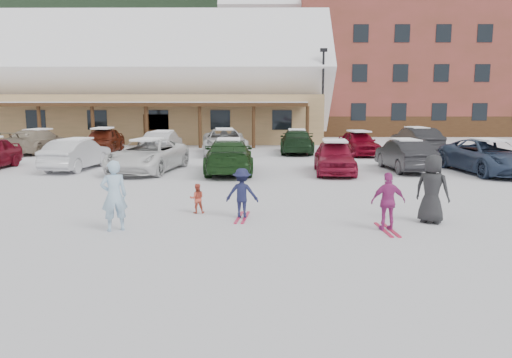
{
  "coord_description": "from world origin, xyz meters",
  "views": [
    {
      "loc": [
        0.39,
        -12.73,
        3.16
      ],
      "look_at": [
        0.3,
        1.0,
        1.0
      ],
      "focal_mm": 35.0,
      "sensor_mm": 36.0,
      "label": 1
    }
  ],
  "objects_px": {
    "parked_car_8": "(103,141)",
    "parked_car_1": "(77,154)",
    "child_magenta": "(388,202)",
    "parked_car_7": "(39,141)",
    "bystander_dark": "(432,189)",
    "parked_car_10": "(224,142)",
    "adult_skier": "(114,196)",
    "parked_car_5": "(405,155)",
    "parked_car_3": "(229,156)",
    "child_navy": "(242,193)",
    "parked_car_12": "(359,143)",
    "parked_car_11": "(297,141)",
    "parked_car_4": "(334,157)",
    "lamp_post": "(323,91)",
    "alpine_hotel": "(400,45)",
    "parked_car_6": "(489,156)",
    "parked_car_2": "(148,155)",
    "day_lodge": "(143,91)",
    "toddler_red": "(197,198)",
    "parked_car_9": "(163,143)",
    "parked_car_13": "(416,140)"
  },
  "relations": [
    {
      "from": "toddler_red",
      "to": "parked_car_1",
      "type": "xyz_separation_m",
      "value": [
        -6.69,
        9.02,
        0.29
      ]
    },
    {
      "from": "day_lodge",
      "to": "parked_car_13",
      "type": "relative_size",
      "value": 6.16
    },
    {
      "from": "child_magenta",
      "to": "parked_car_1",
      "type": "height_order",
      "value": "child_magenta"
    },
    {
      "from": "adult_skier",
      "to": "parked_car_5",
      "type": "relative_size",
      "value": 0.4
    },
    {
      "from": "day_lodge",
      "to": "parked_car_5",
      "type": "xyz_separation_m",
      "value": [
        16.0,
        -18.08,
        -3.23
      ]
    },
    {
      "from": "alpine_hotel",
      "to": "parked_car_10",
      "type": "height_order",
      "value": "alpine_hotel"
    },
    {
      "from": "parked_car_2",
      "to": "toddler_red",
      "type": "bearing_deg",
      "value": -59.14
    },
    {
      "from": "day_lodge",
      "to": "parked_car_11",
      "type": "xyz_separation_m",
      "value": [
        11.66,
        -10.4,
        -3.23
      ]
    },
    {
      "from": "day_lodge",
      "to": "parked_car_11",
      "type": "distance_m",
      "value": 15.96
    },
    {
      "from": "parked_car_1",
      "to": "parked_car_3",
      "type": "height_order",
      "value": "parked_car_3"
    },
    {
      "from": "child_magenta",
      "to": "parked_car_7",
      "type": "height_order",
      "value": "parked_car_7"
    },
    {
      "from": "alpine_hotel",
      "to": "lamp_post",
      "type": "relative_size",
      "value": 4.62
    },
    {
      "from": "adult_skier",
      "to": "child_magenta",
      "type": "height_order",
      "value": "adult_skier"
    },
    {
      "from": "child_navy",
      "to": "parked_car_11",
      "type": "relative_size",
      "value": 0.28
    },
    {
      "from": "parked_car_4",
      "to": "parked_car_3",
      "type": "bearing_deg",
      "value": -177.27
    },
    {
      "from": "parked_car_5",
      "to": "parked_car_10",
      "type": "height_order",
      "value": "parked_car_10"
    },
    {
      "from": "adult_skier",
      "to": "parked_car_8",
      "type": "height_order",
      "value": "adult_skier"
    },
    {
      "from": "lamp_post",
      "to": "adult_skier",
      "type": "bearing_deg",
      "value": -108.44
    },
    {
      "from": "parked_car_6",
      "to": "parked_car_7",
      "type": "relative_size",
      "value": 1.07
    },
    {
      "from": "child_navy",
      "to": "parked_car_5",
      "type": "height_order",
      "value": "parked_car_5"
    },
    {
      "from": "alpine_hotel",
      "to": "parked_car_7",
      "type": "height_order",
      "value": "alpine_hotel"
    },
    {
      "from": "bystander_dark",
      "to": "parked_car_13",
      "type": "distance_m",
      "value": 18.35
    },
    {
      "from": "parked_car_5",
      "to": "parked_car_8",
      "type": "distance_m",
      "value": 17.58
    },
    {
      "from": "parked_car_8",
      "to": "parked_car_12",
      "type": "xyz_separation_m",
      "value": [
        15.21,
        -0.7,
        -0.07
      ]
    },
    {
      "from": "day_lodge",
      "to": "child_navy",
      "type": "height_order",
      "value": "day_lodge"
    },
    {
      "from": "lamp_post",
      "to": "bystander_dark",
      "type": "bearing_deg",
      "value": -90.08
    },
    {
      "from": "parked_car_6",
      "to": "parked_car_10",
      "type": "height_order",
      "value": "parked_car_10"
    },
    {
      "from": "alpine_hotel",
      "to": "parked_car_11",
      "type": "distance_m",
      "value": 24.8
    },
    {
      "from": "toddler_red",
      "to": "parked_car_5",
      "type": "xyz_separation_m",
      "value": [
        8.37,
        8.77,
        0.29
      ]
    },
    {
      "from": "child_magenta",
      "to": "parked_car_11",
      "type": "height_order",
      "value": "child_magenta"
    },
    {
      "from": "bystander_dark",
      "to": "parked_car_10",
      "type": "distance_m",
      "value": 17.89
    },
    {
      "from": "parked_car_11",
      "to": "parked_car_1",
      "type": "bearing_deg",
      "value": 37.49
    },
    {
      "from": "child_navy",
      "to": "parked_car_10",
      "type": "relative_size",
      "value": 0.25
    },
    {
      "from": "parked_car_3",
      "to": "parked_car_7",
      "type": "xyz_separation_m",
      "value": [
        -12.05,
        8.27,
        -0.02
      ]
    },
    {
      "from": "parked_car_6",
      "to": "child_navy",
      "type": "bearing_deg",
      "value": -147.46
    },
    {
      "from": "parked_car_4",
      "to": "parked_car_9",
      "type": "xyz_separation_m",
      "value": [
        -8.97,
        7.49,
        -0.02
      ]
    },
    {
      "from": "child_navy",
      "to": "parked_car_12",
      "type": "xyz_separation_m",
      "value": [
        6.28,
        15.9,
        0.02
      ]
    },
    {
      "from": "parked_car_4",
      "to": "parked_car_10",
      "type": "relative_size",
      "value": 0.77
    },
    {
      "from": "child_magenta",
      "to": "bystander_dark",
      "type": "relative_size",
      "value": 0.8
    },
    {
      "from": "alpine_hotel",
      "to": "parked_car_4",
      "type": "relative_size",
      "value": 7.44
    },
    {
      "from": "parked_car_6",
      "to": "parked_car_8",
      "type": "bearing_deg",
      "value": 150.97
    },
    {
      "from": "adult_skier",
      "to": "parked_car_2",
      "type": "bearing_deg",
      "value": -106.89
    },
    {
      "from": "parked_car_11",
      "to": "child_navy",
      "type": "bearing_deg",
      "value": 83.66
    },
    {
      "from": "parked_car_6",
      "to": "parked_car_9",
      "type": "xyz_separation_m",
      "value": [
        -15.74,
        7.44,
        -0.04
      ]
    },
    {
      "from": "alpine_hotel",
      "to": "parked_car_12",
      "type": "relative_size",
      "value": 7.59
    },
    {
      "from": "parked_car_2",
      "to": "parked_car_9",
      "type": "xyz_separation_m",
      "value": [
        -0.67,
        7.05,
        -0.04
      ]
    },
    {
      "from": "parked_car_8",
      "to": "parked_car_1",
      "type": "bearing_deg",
      "value": -84.11
    },
    {
      "from": "lamp_post",
      "to": "parked_car_12",
      "type": "bearing_deg",
      "value": -79.44
    },
    {
      "from": "adult_skier",
      "to": "parked_car_11",
      "type": "bearing_deg",
      "value": -132.55
    },
    {
      "from": "parked_car_3",
      "to": "lamp_post",
      "type": "bearing_deg",
      "value": -114.96
    }
  ]
}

